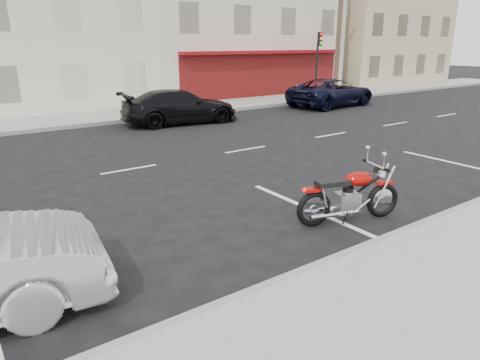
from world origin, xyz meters
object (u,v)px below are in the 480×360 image
at_px(fire_hydrant, 296,91).
at_px(suv_far, 332,92).
at_px(utility_pole, 340,19).
at_px(traffic_light, 318,56).
at_px(car_far, 180,107).
at_px(motorcycle, 384,193).

relative_size(fire_hydrant, suv_far, 0.13).
height_order(utility_pole, traffic_light, utility_pole).
bearing_deg(fire_hydrant, traffic_light, -6.36).
bearing_deg(fire_hydrant, car_far, -162.53).
height_order(fire_hydrant, car_far, car_far).
distance_m(traffic_light, fire_hydrant, 2.53).
bearing_deg(suv_far, traffic_light, -36.00).
height_order(suv_far, car_far, suv_far).
height_order(utility_pole, car_far, utility_pole).
relative_size(utility_pole, car_far, 1.80).
height_order(traffic_light, motorcycle, traffic_light).
relative_size(utility_pole, traffic_light, 2.37).
bearing_deg(car_far, suv_far, -83.36).
xyz_separation_m(motorcycle, suv_far, (10.83, 11.58, 0.23)).
height_order(utility_pole, suv_far, utility_pole).
height_order(utility_pole, fire_hydrant, utility_pole).
relative_size(fire_hydrant, motorcycle, 0.33).
bearing_deg(motorcycle, fire_hydrant, 70.24).
distance_m(utility_pole, fire_hydrant, 5.48).
bearing_deg(car_far, traffic_light, -68.35).
bearing_deg(utility_pole, traffic_light, -172.39).
height_order(motorcycle, suv_far, suv_far).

